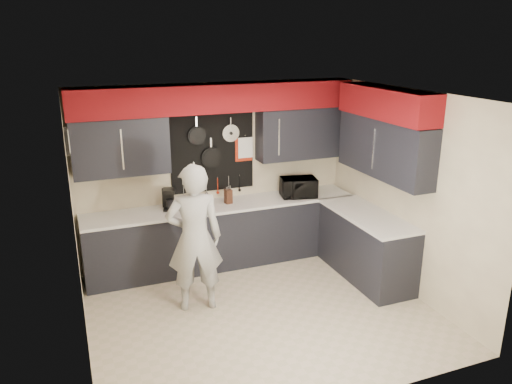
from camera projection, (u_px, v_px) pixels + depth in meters
name	position (u px, v px, depth m)	size (l,w,h in m)	color
ground	(260.00, 311.00, 6.08)	(4.00, 4.00, 0.00)	beige
back_wall_assembly	(219.00, 126.00, 6.90)	(4.00, 0.36, 2.60)	beige
right_wall_assembly	(388.00, 139.00, 6.37)	(0.36, 3.50, 2.60)	beige
left_wall_assembly	(76.00, 232.00, 5.00)	(0.05, 3.50, 2.60)	beige
base_cabinets	(263.00, 237.00, 7.12)	(3.95, 2.20, 0.92)	black
microwave	(298.00, 187.00, 7.38)	(0.51, 0.35, 0.28)	black
knife_block	(228.00, 196.00, 7.09)	(0.09, 0.09, 0.20)	#331910
utensil_crock	(199.00, 203.00, 6.93)	(0.11, 0.11, 0.14)	silver
coffee_maker	(169.00, 198.00, 6.84)	(0.21, 0.24, 0.30)	black
person	(195.00, 238.00, 5.91)	(0.67, 0.44, 1.83)	#BCBCBA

